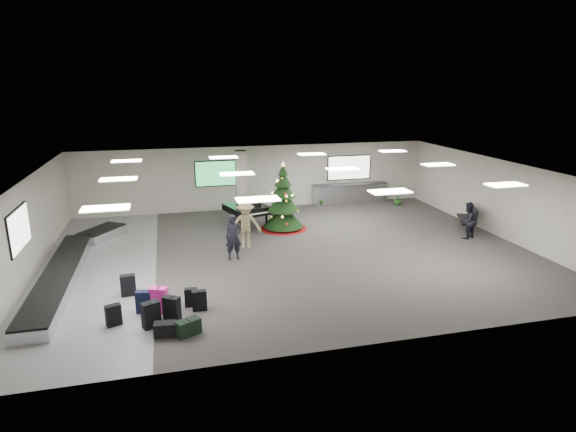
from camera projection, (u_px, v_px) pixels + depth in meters
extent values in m
plane|color=#383533|center=(291.00, 252.00, 18.41)|extent=(18.00, 18.00, 0.00)
cube|color=#B0AAA1|center=(257.00, 177.00, 24.52)|extent=(18.00, 0.02, 3.20)
cube|color=#B0AAA1|center=(365.00, 286.00, 11.45)|extent=(18.00, 0.02, 3.20)
cube|color=#B0AAA1|center=(27.00, 229.00, 15.85)|extent=(0.02, 14.00, 3.20)
cube|color=#B0AAA1|center=(499.00, 198.00, 20.11)|extent=(0.02, 14.00, 3.20)
cube|color=silver|center=(291.00, 170.00, 17.55)|extent=(18.00, 14.00, 0.02)
cube|color=gray|center=(97.00, 269.00, 16.75)|extent=(4.00, 14.00, 0.01)
cube|color=#A9A29B|center=(241.00, 184.00, 22.98)|extent=(0.50, 0.50, 3.20)
cube|color=green|center=(217.00, 173.00, 23.92)|extent=(2.20, 0.08, 1.30)
cube|color=white|center=(349.00, 168.00, 25.58)|extent=(2.40, 0.08, 1.30)
cube|color=white|center=(19.00, 229.00, 14.85)|extent=(0.08, 2.10, 1.30)
cube|color=white|center=(106.00, 208.00, 12.41)|extent=(1.20, 0.60, 0.04)
cube|color=white|center=(119.00, 179.00, 16.15)|extent=(1.20, 0.60, 0.04)
cube|color=white|center=(127.00, 161.00, 19.88)|extent=(1.20, 0.60, 0.04)
cube|color=white|center=(258.00, 199.00, 13.36)|extent=(1.20, 0.60, 0.04)
cube|color=white|center=(237.00, 174.00, 17.10)|extent=(1.20, 0.60, 0.04)
cube|color=white|center=(223.00, 157.00, 20.83)|extent=(1.20, 0.60, 0.04)
cube|color=white|center=(390.00, 191.00, 14.31)|extent=(1.20, 0.60, 0.04)
cube|color=white|center=(343.00, 169.00, 18.04)|extent=(1.20, 0.60, 0.04)
cube|color=white|center=(312.00, 154.00, 21.78)|extent=(1.20, 0.60, 0.04)
cube|color=white|center=(506.00, 185.00, 15.26)|extent=(1.20, 0.60, 0.04)
cube|color=white|center=(438.00, 165.00, 18.99)|extent=(1.20, 0.60, 0.04)
cube|color=white|center=(392.00, 151.00, 22.73)|extent=(1.20, 0.60, 0.04)
cube|color=silver|center=(60.00, 278.00, 15.53)|extent=(1.00, 8.00, 0.38)
cube|color=black|center=(59.00, 271.00, 15.48)|extent=(0.95, 7.90, 0.05)
cube|color=silver|center=(102.00, 234.00, 20.02)|extent=(1.97, 2.21, 0.38)
cube|color=black|center=(102.00, 229.00, 19.96)|extent=(1.87, 2.10, 0.05)
cube|color=silver|center=(350.00, 194.00, 25.67)|extent=(4.00, 0.60, 1.05)
cube|color=#2C2C2E|center=(351.00, 184.00, 25.52)|extent=(4.05, 0.65, 0.04)
cube|color=black|center=(151.00, 315.00, 12.68)|extent=(0.53, 0.42, 0.72)
cube|color=black|center=(150.00, 302.00, 12.58)|extent=(0.09, 0.15, 0.02)
cube|color=black|center=(172.00, 309.00, 13.04)|extent=(0.51, 0.44, 0.70)
cube|color=black|center=(171.00, 297.00, 12.94)|extent=(0.10, 0.14, 0.02)
cube|color=#F8209D|center=(159.00, 300.00, 13.50)|extent=(0.54, 0.43, 0.75)
cube|color=black|center=(158.00, 287.00, 13.40)|extent=(0.09, 0.16, 0.02)
cube|color=black|center=(191.00, 297.00, 13.92)|extent=(0.38, 0.23, 0.55)
cube|color=black|center=(191.00, 288.00, 13.84)|extent=(0.04, 0.12, 0.02)
cube|color=black|center=(144.00, 302.00, 13.51)|extent=(0.46, 0.33, 0.65)
cube|color=black|center=(143.00, 291.00, 13.42)|extent=(0.06, 0.15, 0.02)
cube|color=black|center=(113.00, 315.00, 12.80)|extent=(0.44, 0.34, 0.59)
cube|color=black|center=(112.00, 305.00, 12.72)|extent=(0.07, 0.13, 0.02)
cube|color=black|center=(188.00, 327.00, 12.35)|extent=(0.69, 0.56, 0.41)
cube|color=black|center=(188.00, 319.00, 12.29)|extent=(0.11, 0.18, 0.02)
cube|color=black|center=(199.00, 300.00, 13.66)|extent=(0.42, 0.23, 0.60)
cube|color=black|center=(199.00, 290.00, 13.57)|extent=(0.04, 0.13, 0.02)
cube|color=black|center=(128.00, 285.00, 14.59)|extent=(0.47, 0.29, 0.66)
cube|color=black|center=(127.00, 275.00, 14.50)|extent=(0.04, 0.16, 0.02)
cube|color=black|center=(165.00, 329.00, 12.29)|extent=(0.60, 0.37, 0.37)
cube|color=black|center=(165.00, 322.00, 12.24)|extent=(0.05, 0.19, 0.02)
cone|color=maroon|center=(283.00, 227.00, 21.37)|extent=(2.11, 2.11, 0.13)
cylinder|color=#3F2819|center=(283.00, 223.00, 21.32)|extent=(0.13, 0.13, 0.55)
cone|color=black|center=(283.00, 215.00, 21.23)|extent=(1.78, 1.78, 1.00)
cone|color=black|center=(283.00, 201.00, 21.05)|extent=(1.44, 1.44, 0.89)
cone|color=black|center=(283.00, 188.00, 20.90)|extent=(1.11, 1.11, 0.78)
cone|color=black|center=(283.00, 178.00, 20.78)|extent=(0.78, 0.78, 0.67)
cone|color=black|center=(283.00, 169.00, 20.68)|extent=(0.44, 0.44, 0.50)
cone|color=#FFE566|center=(283.00, 164.00, 20.61)|extent=(0.18, 0.18, 0.20)
cube|color=black|center=(246.00, 208.00, 21.49)|extent=(2.06, 2.20, 0.29)
cube|color=black|center=(257.00, 215.00, 20.71)|extent=(1.52, 0.74, 0.10)
cube|color=white|center=(257.00, 214.00, 20.67)|extent=(1.32, 0.53, 0.02)
cube|color=black|center=(254.00, 207.00, 20.85)|extent=(0.70, 0.24, 0.23)
cylinder|color=black|center=(241.00, 225.00, 20.72)|extent=(0.10, 0.10, 0.70)
cylinder|color=black|center=(266.00, 221.00, 21.34)|extent=(0.10, 0.10, 0.70)
cylinder|color=black|center=(240.00, 215.00, 22.22)|extent=(0.10, 0.10, 0.70)
cube|color=black|center=(466.00, 219.00, 21.12)|extent=(1.23, 1.77, 0.07)
cylinder|color=black|center=(475.00, 229.00, 20.55)|extent=(0.07, 0.07, 0.45)
cylinder|color=black|center=(457.00, 220.00, 21.81)|extent=(0.07, 0.07, 0.45)
cube|color=black|center=(472.00, 212.00, 21.09)|extent=(0.76, 1.56, 0.56)
imported|color=black|center=(234.00, 237.00, 17.47)|extent=(0.64, 0.44, 1.69)
imported|color=#9A8D5F|center=(246.00, 225.00, 18.65)|extent=(1.28, 0.82, 1.89)
imported|color=black|center=(467.00, 221.00, 19.85)|extent=(0.91, 0.81, 1.54)
imported|color=#184115|center=(321.00, 199.00, 25.16)|extent=(0.52, 0.53, 0.76)
imported|color=#184115|center=(398.00, 198.00, 25.38)|extent=(0.56, 0.56, 0.74)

